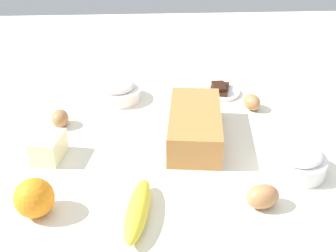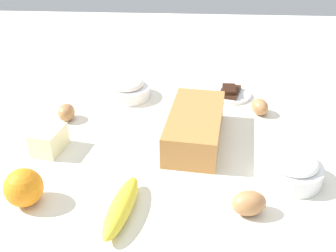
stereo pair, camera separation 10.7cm
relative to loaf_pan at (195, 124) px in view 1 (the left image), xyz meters
name	(u,v)px [view 1 (the left image)]	position (x,y,z in m)	size (l,w,h in m)	color
ground_plane	(168,142)	(0.00, -0.07, -0.05)	(2.40, 2.40, 0.02)	silver
loaf_pan	(195,124)	(0.00, 0.00, 0.00)	(0.29, 0.16, 0.08)	#B77A3D
flour_bowl	(117,91)	(-0.24, -0.21, -0.01)	(0.14, 0.14, 0.06)	white
sugar_bowl	(298,160)	(0.16, 0.22, -0.01)	(0.13, 0.13, 0.07)	white
banana	(138,210)	(0.29, -0.14, -0.02)	(0.19, 0.04, 0.04)	yellow
orange_fruit	(34,198)	(0.27, -0.35, 0.00)	(0.08, 0.08, 0.08)	orange
butter_block	(49,147)	(0.07, -0.36, -0.01)	(0.09, 0.06, 0.06)	#F4EDB2
egg_near_butter	(60,118)	(-0.08, -0.36, -0.02)	(0.05, 0.05, 0.06)	#AA7345
egg_beside_bowl	(263,196)	(0.27, 0.11, -0.02)	(0.05, 0.05, 0.07)	#B57B4A
egg_loose	(252,102)	(-0.15, 0.19, -0.02)	(0.05, 0.05, 0.06)	#B17748
chocolate_plate	(219,91)	(-0.26, 0.11, -0.03)	(0.13, 0.13, 0.03)	white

